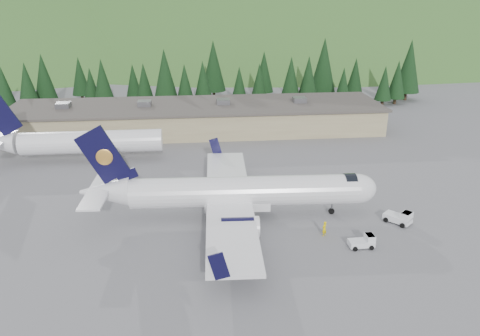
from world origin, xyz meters
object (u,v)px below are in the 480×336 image
baggage_tug_a (364,242)px  terminal_building (198,117)px  second_airliner (73,142)px  baggage_tug_b (400,218)px  ramp_worker (324,229)px  airliner (236,193)px

baggage_tug_a → terminal_building: 49.52m
second_airliner → baggage_tug_a: (36.72, -30.54, -2.68)m
baggage_tug_b → ramp_worker: ramp_worker is taller
second_airliner → ramp_worker: bearing=-39.9°
baggage_tug_a → terminal_building: terminal_building is taller
baggage_tug_a → baggage_tug_b: size_ratio=0.81×
second_airliner → airliner: bearing=-42.6°
baggage_tug_b → terminal_building: 47.66m
baggage_tug_b → ramp_worker: size_ratio=1.91×
baggage_tug_a → baggage_tug_b: baggage_tug_b is taller
second_airliner → baggage_tug_b: size_ratio=8.17×
airliner → baggage_tug_b: size_ratio=10.52×
airliner → ramp_worker: 11.17m
terminal_building → ramp_worker: terminal_building is taller
baggage_tug_a → ramp_worker: ramp_worker is taller
airliner → ramp_worker: bearing=-29.3°
second_airliner → baggage_tug_a: second_airliner is taller
baggage_tug_b → second_airliner: bearing=-162.0°
second_airliner → terminal_building: second_airliner is taller
airliner → baggage_tug_a: (12.83, -8.58, -2.49)m
airliner → second_airliner: size_ratio=1.29×
second_airliner → baggage_tug_a: 47.83m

